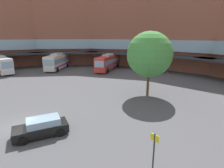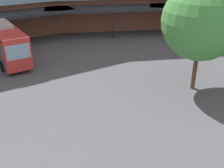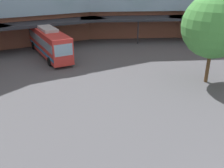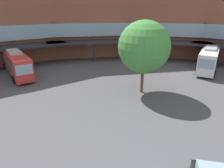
# 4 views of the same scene
# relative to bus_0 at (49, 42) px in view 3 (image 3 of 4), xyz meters

# --- Properties ---
(bus_0) EXTENTS (5.00, 12.70, 3.89)m
(bus_0) POSITION_rel_bus_0_xyz_m (0.00, 0.00, 0.00)
(bus_0) COLOR red
(bus_0) RESTS_ON ground
(plaza_tree) EXTENTS (6.24, 6.24, 8.90)m
(plaza_tree) POSITION_rel_bus_0_xyz_m (14.86, -14.15, 3.80)
(plaza_tree) COLOR brown
(plaza_tree) RESTS_ON ground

